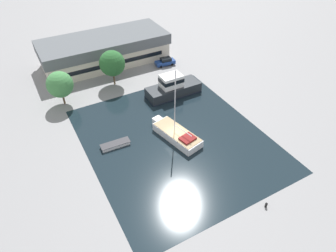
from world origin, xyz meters
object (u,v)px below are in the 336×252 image
at_px(sailboat_moored, 176,134).
at_px(motor_cruiser, 173,87).
at_px(warehouse_building, 105,50).
at_px(quay_tree_near_building, 112,63).
at_px(quay_tree_by_water, 60,85).
at_px(small_dinghy, 115,144).
at_px(parked_car, 165,62).

height_order(sailboat_moored, motor_cruiser, sailboat_moored).
height_order(warehouse_building, quay_tree_near_building, quay_tree_near_building).
xyz_separation_m(sailboat_moored, motor_cruiser, (5.75, 11.27, 0.81)).
distance_m(quay_tree_near_building, motor_cruiser, 12.78).
relative_size(quay_tree_by_water, sailboat_moored, 0.54).
distance_m(quay_tree_near_building, small_dinghy, 19.14).
height_order(quay_tree_by_water, sailboat_moored, sailboat_moored).
bearing_deg(warehouse_building, motor_cruiser, -71.04).
height_order(warehouse_building, quay_tree_by_water, quay_tree_by_water).
bearing_deg(quay_tree_by_water, parked_car, 9.96).
xyz_separation_m(parked_car, small_dinghy, (-19.49, -19.57, -0.56)).
bearing_deg(quay_tree_by_water, quay_tree_near_building, 10.63).
relative_size(quay_tree_near_building, motor_cruiser, 0.67).
height_order(quay_tree_near_building, parked_car, quay_tree_near_building).
relative_size(warehouse_building, parked_car, 6.09).
bearing_deg(quay_tree_near_building, warehouse_building, 79.71).
xyz_separation_m(quay_tree_near_building, motor_cruiser, (8.47, -9.05, -3.09)).
bearing_deg(small_dinghy, quay_tree_by_water, -162.38).
distance_m(parked_car, small_dinghy, 27.62).
xyz_separation_m(quay_tree_by_water, small_dinghy, (4.08, -15.43, -3.80)).
distance_m(quay_tree_by_water, motor_cruiser, 20.55).
height_order(parked_car, motor_cruiser, motor_cruiser).
bearing_deg(small_dinghy, quay_tree_near_building, 162.12).
distance_m(warehouse_building, parked_car, 13.78).
bearing_deg(parked_car, small_dinghy, 140.61).
distance_m(warehouse_building, motor_cruiser, 20.28).
bearing_deg(quay_tree_by_water, warehouse_building, 43.98).
bearing_deg(sailboat_moored, warehouse_building, 78.81).
height_order(quay_tree_near_building, sailboat_moored, sailboat_moored).
distance_m(warehouse_building, quay_tree_by_water, 17.40).
xyz_separation_m(motor_cruiser, small_dinghy, (-15.06, -8.38, -1.27)).
bearing_deg(parked_car, quay_tree_by_water, 105.45).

